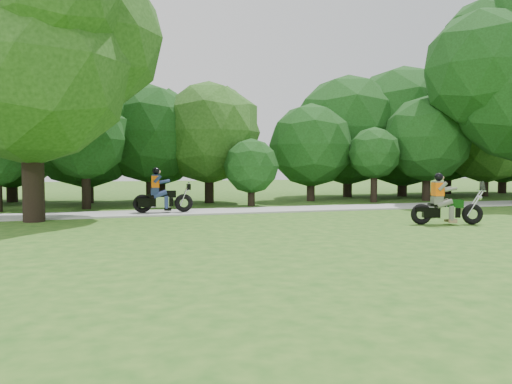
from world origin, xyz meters
TOP-DOWN VIEW (x-y plane):
  - ground at (0.00, 0.00)m, footprint 100.00×100.00m
  - walkway at (0.00, 8.00)m, footprint 60.00×2.20m
  - tree_line at (1.54, 14.54)m, footprint 40.26×11.09m
  - big_tree_west at (-10.54, 6.85)m, footprint 8.64×6.56m
  - chopper_motorcycle at (1.58, 1.80)m, footprint 2.19×1.01m
  - touring_motorcycle at (-6.33, 7.84)m, footprint 2.23×0.76m

SIDE VIEW (x-z plane):
  - ground at x=0.00m, z-range 0.00..0.00m
  - walkway at x=0.00m, z-range 0.00..0.06m
  - chopper_motorcycle at x=1.58m, z-range -0.21..1.39m
  - touring_motorcycle at x=-6.33m, z-range -0.17..1.52m
  - tree_line at x=1.54m, z-range -0.17..7.54m
  - big_tree_west at x=-10.54m, z-range 0.78..10.74m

